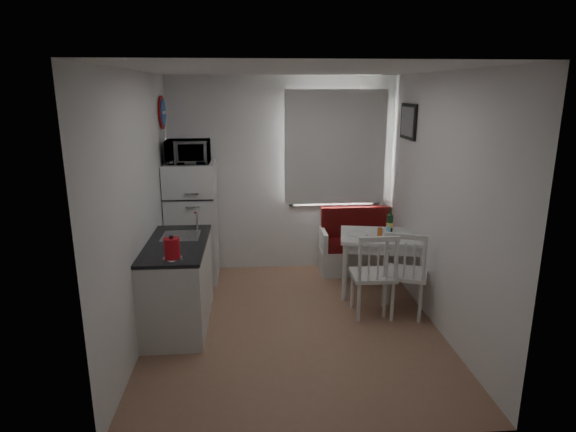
% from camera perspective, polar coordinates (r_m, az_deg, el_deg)
% --- Properties ---
extents(floor, '(3.00, 3.50, 0.02)m').
position_cam_1_polar(floor, '(5.24, 0.60, -12.78)').
color(floor, '#996C51').
rests_on(floor, ground).
extents(ceiling, '(3.00, 3.50, 0.02)m').
position_cam_1_polar(ceiling, '(4.64, 0.69, 16.94)').
color(ceiling, white).
rests_on(ceiling, wall_back).
extents(wall_back, '(3.00, 0.02, 2.60)m').
position_cam_1_polar(wall_back, '(6.49, -0.72, 4.82)').
color(wall_back, white).
rests_on(wall_back, floor).
extents(wall_front, '(3.00, 0.02, 2.60)m').
position_cam_1_polar(wall_front, '(3.12, 3.49, -6.48)').
color(wall_front, white).
rests_on(wall_front, floor).
extents(wall_left, '(0.02, 3.50, 2.60)m').
position_cam_1_polar(wall_left, '(4.88, -17.17, 0.79)').
color(wall_left, white).
rests_on(wall_left, floor).
extents(wall_right, '(0.02, 3.50, 2.60)m').
position_cam_1_polar(wall_right, '(5.13, 17.59, 1.41)').
color(wall_right, white).
rests_on(wall_right, floor).
extents(window, '(1.22, 0.06, 1.47)m').
position_cam_1_polar(window, '(6.49, 5.53, 7.66)').
color(window, white).
rests_on(window, wall_back).
extents(curtain, '(1.35, 0.02, 1.50)m').
position_cam_1_polar(curtain, '(6.42, 5.64, 8.03)').
color(curtain, white).
rests_on(curtain, wall_back).
extents(kitchen_counter, '(0.62, 1.32, 1.16)m').
position_cam_1_polar(kitchen_counter, '(5.23, -12.86, -7.73)').
color(kitchen_counter, white).
rests_on(kitchen_counter, floor).
extents(wall_sign, '(0.03, 0.40, 0.40)m').
position_cam_1_polar(wall_sign, '(6.17, -14.60, 11.79)').
color(wall_sign, '#1C51AA').
rests_on(wall_sign, wall_left).
extents(picture_frame, '(0.04, 0.52, 0.42)m').
position_cam_1_polar(picture_frame, '(6.04, 14.05, 10.81)').
color(picture_frame, black).
rests_on(picture_frame, wall_right).
extents(bench, '(1.21, 0.47, 0.87)m').
position_cam_1_polar(bench, '(6.67, 9.01, -4.07)').
color(bench, white).
rests_on(bench, floor).
extents(dining_table, '(1.10, 0.87, 0.74)m').
position_cam_1_polar(dining_table, '(5.88, 11.11, -2.96)').
color(dining_table, white).
rests_on(dining_table, floor).
extents(chair_left, '(0.45, 0.43, 0.52)m').
position_cam_1_polar(chair_left, '(5.23, 10.34, -5.97)').
color(chair_left, white).
rests_on(chair_left, floor).
extents(chair_right, '(0.59, 0.59, 0.53)m').
position_cam_1_polar(chair_right, '(5.32, 14.13, -5.67)').
color(chair_right, white).
rests_on(chair_right, floor).
extents(fridge, '(0.62, 0.62, 1.54)m').
position_cam_1_polar(fridge, '(6.30, -11.27, -0.73)').
color(fridge, white).
rests_on(fridge, floor).
extents(microwave, '(0.52, 0.35, 0.29)m').
position_cam_1_polar(microwave, '(6.07, -11.76, 7.49)').
color(microwave, white).
rests_on(microwave, fridge).
extents(kettle, '(0.18, 0.18, 0.23)m').
position_cam_1_polar(kettle, '(4.53, -13.60, -3.76)').
color(kettle, red).
rests_on(kettle, kitchen_counter).
extents(wine_bottle, '(0.08, 0.08, 0.31)m').
position_cam_1_polar(wine_bottle, '(5.93, 12.00, -0.45)').
color(wine_bottle, '#123B1C').
rests_on(wine_bottle, dining_table).
extents(drinking_glass_orange, '(0.06, 0.06, 0.10)m').
position_cam_1_polar(drinking_glass_orange, '(5.78, 10.83, -1.87)').
color(drinking_glass_orange, orange).
rests_on(drinking_glass_orange, dining_table).
extents(drinking_glass_blue, '(0.06, 0.06, 0.09)m').
position_cam_1_polar(drinking_glass_blue, '(5.91, 11.80, -1.58)').
color(drinking_glass_blue, '#8DD8F0').
rests_on(drinking_glass_blue, dining_table).
extents(plate, '(0.25, 0.25, 0.02)m').
position_cam_1_polar(plate, '(5.80, 8.24, -2.12)').
color(plate, white).
rests_on(plate, dining_table).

